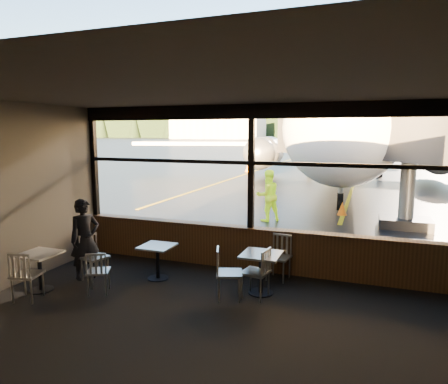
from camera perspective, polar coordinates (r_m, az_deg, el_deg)
The scene contains 30 objects.
ground_plane at distance 128.02m, azimuth 19.24°, elevation 6.66°, with size 520.00×520.00×0.00m, color black.
carpet_floor at distance 6.20m, azimuth -4.56°, elevation -19.53°, with size 8.00×6.00×0.01m, color black.
ceiling at distance 5.51m, azimuth -5.00°, elevation 14.48°, with size 8.00×6.00×0.04m, color #38332D.
wall_back at distance 3.26m, azimuth -28.27°, elevation -13.60°, with size 8.00×0.04×3.50m, color #49433A.
window_sill at distance 8.66m, azimuth 3.80°, elevation -8.14°, with size 8.00×0.28×0.90m, color #533219.
window_header at distance 8.31m, azimuth 4.00°, elevation 11.41°, with size 8.00×0.18×0.30m, color black.
mullion_left at distance 10.16m, azimuth -18.05°, elevation 3.98°, with size 0.12×0.12×2.60m, color black.
mullion_centre at distance 8.33m, azimuth 3.92°, elevation 3.48°, with size 0.12×0.12×2.60m, color black.
window_transom at distance 8.32m, azimuth 3.93°, elevation 4.17°, with size 8.00×0.10×0.08m, color black.
airliner at distance 28.16m, azimuth 17.20°, elevation 13.60°, with size 30.72×36.87×11.26m, color white, non-canonical shape.
jet_bridge at distance 13.54m, azimuth 25.70°, elevation 5.53°, with size 9.10×11.12×4.85m, color #28292B, non-canonical shape.
cafe_table_near at distance 7.44m, azimuth 5.31°, elevation -11.54°, with size 0.69×0.69×0.76m, color gray, non-canonical shape.
cafe_table_mid at distance 8.23m, azimuth -9.46°, elevation -9.87°, with size 0.63×0.63×0.70m, color #A7A29A, non-canonical shape.
cafe_table_left at distance 8.28m, azimuth -24.77°, elevation -10.33°, with size 0.66×0.66×0.73m, color #A09B93, non-canonical shape.
chair_near_e at distance 7.23m, azimuth 4.53°, elevation -11.43°, with size 0.50×0.50×0.92m, color #ADA79C, non-canonical shape.
chair_near_w at distance 7.15m, azimuth 0.75°, elevation -11.60°, with size 0.51×0.51×0.93m, color #B2AEA1, non-canonical shape.
chair_near_n at distance 8.12m, azimuth 7.77°, elevation -9.30°, with size 0.49×0.49×0.91m, color beige, non-canonical shape.
chair_mid_s at distance 7.77m, azimuth -17.51°, elevation -10.81°, with size 0.44×0.44×0.81m, color #B3ADA1, non-canonical shape.
chair_mid_w at distance 8.43m, azimuth -18.00°, elevation -8.92°, with size 0.51×0.51×0.93m, color #BAB4A8, non-canonical shape.
chair_left_s at distance 7.90m, azimuth -26.30°, elevation -10.60°, with size 0.50×0.50×0.91m, color #B2AEA1, non-canonical shape.
passenger at distance 8.49m, azimuth -19.26°, elevation -6.39°, with size 0.59×0.39×1.63m, color black.
ground_crew at distance 13.35m, azimuth 6.25°, elevation -0.49°, with size 0.83×0.65×1.71m, color #BFF219.
cone_nose at distance 14.88m, azimuth 16.53°, elevation -2.28°, with size 0.34×0.34×0.48m, color orange.
cone_wing at distance 30.23m, azimuth 3.39°, elevation 3.41°, with size 0.40×0.40×0.56m, color #FF6B08.
hangar_left at distance 201.41m, azimuth -0.91°, elevation 9.17°, with size 45.00×18.00×11.00m, color silver, non-canonical shape.
hangar_mid at distance 192.99m, azimuth 19.68°, elevation 8.57°, with size 38.00×15.00×10.00m, color silver, non-canonical shape.
fuel_tank_a at distance 192.70m, azimuth 10.60°, elevation 8.32°, with size 8.00×8.00×6.00m, color silver.
fuel_tank_b at distance 191.27m, azimuth 13.59°, elevation 8.23°, with size 8.00×8.00×6.00m, color silver.
fuel_tank_c at distance 190.37m, azimuth 16.61°, elevation 8.11°, with size 8.00×8.00×6.00m, color silver.
treeline at distance 218.00m, azimuth 19.77°, elevation 8.75°, with size 360.00×3.00×12.00m, color black.
Camera 1 is at (2.32, -7.97, 2.92)m, focal length 32.00 mm.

